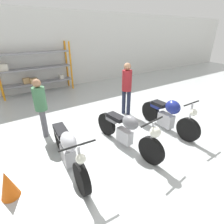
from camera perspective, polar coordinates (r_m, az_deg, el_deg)
name	(u,v)px	position (r m, az deg, el deg)	size (l,w,h in m)	color
ground_plane	(120,141)	(4.75, 2.77, -9.38)	(30.00, 30.00, 0.00)	#B2B7B7
back_wall	(47,51)	(9.25, -20.32, 18.10)	(30.00, 0.08, 3.60)	silver
shelving_rack	(35,69)	(8.81, -23.88, 12.59)	(3.15, 0.63, 2.24)	orange
motorcycle_silver	(68,149)	(3.83, -14.19, -11.53)	(0.64, 2.13, 1.00)	black
motorcycle_grey	(127,131)	(4.27, 5.02, -6.08)	(0.68, 2.19, 1.03)	black
motorcycle_blue	(168,115)	(5.28, 17.88, -0.98)	(0.60, 2.02, 1.07)	black
person_browsing	(127,85)	(5.86, 4.85, 8.76)	(0.43, 0.43, 1.77)	#1E2338
person_near_rack	(41,104)	(4.94, -22.30, 2.41)	(0.40, 0.40, 1.60)	#595960
traffic_cone	(8,185)	(3.72, -30.93, -19.67)	(0.32, 0.32, 0.55)	orange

